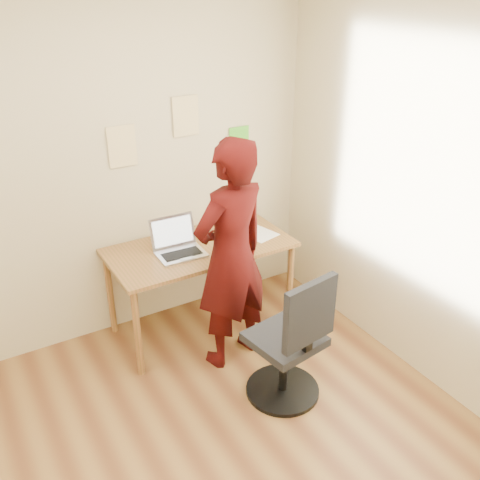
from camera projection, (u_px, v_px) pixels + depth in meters
room at (204, 279)px, 2.45m from camera, size 3.58×3.58×2.78m
desk at (200, 256)px, 4.12m from camera, size 1.40×0.70×0.74m
laptop at (178, 246)px, 3.97m from camera, size 0.36×0.32×0.25m
paper_sheet at (256, 233)px, 4.29m from camera, size 0.30×0.36×0.00m
phone at (243, 248)px, 4.03m from camera, size 0.09×0.13×0.01m
wall_note_left at (122, 146)px, 3.83m from camera, size 0.21×0.00×0.30m
wall_note_mid at (186, 116)px, 3.99m from camera, size 0.21×0.00×0.30m
wall_note_right at (239, 141)px, 4.32m from camera, size 0.18×0.00×0.24m
office_chair at (291, 348)px, 3.49m from camera, size 0.51×0.51×0.98m
person at (231, 257)px, 3.70m from camera, size 0.69×0.53×1.70m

